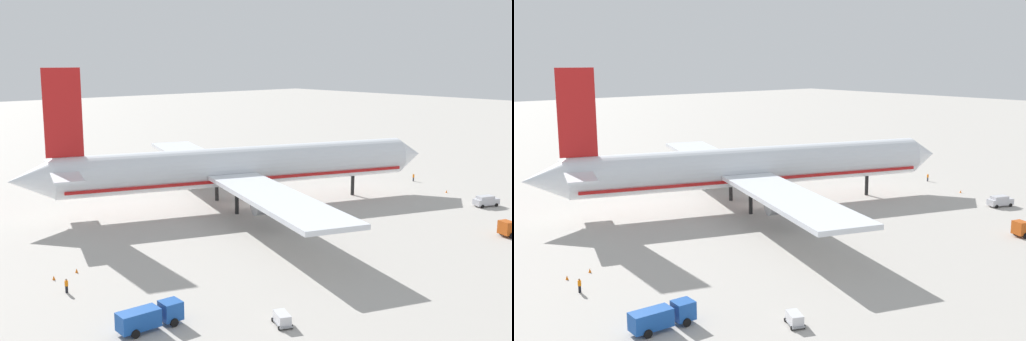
% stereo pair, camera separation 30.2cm
% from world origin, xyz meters
% --- Properties ---
extents(ground_plane, '(600.00, 600.00, 0.00)m').
position_xyz_m(ground_plane, '(0.00, 0.00, 0.00)').
color(ground_plane, '#ADA8A0').
extents(airliner, '(76.69, 80.42, 25.22)m').
position_xyz_m(airliner, '(-1.21, 0.46, 7.19)').
color(airliner, silver).
rests_on(airliner, ground).
extents(service_truck_4, '(6.82, 2.51, 2.37)m').
position_xyz_m(service_truck_4, '(-40.30, -34.93, 1.35)').
color(service_truck_4, '#194CA5').
rests_on(service_truck_4, ground).
extents(service_van, '(5.07, 3.29, 1.97)m').
position_xyz_m(service_van, '(33.34, -29.19, 1.03)').
color(service_van, silver).
rests_on(service_van, ground).
extents(baggage_cart_0, '(2.40, 3.41, 1.29)m').
position_xyz_m(baggage_cart_0, '(-29.50, -42.75, 0.72)').
color(baggage_cart_0, gray).
rests_on(baggage_cart_0, ground).
extents(baggage_cart_1, '(3.10, 3.10, 0.40)m').
position_xyz_m(baggage_cart_1, '(-20.05, 46.18, 0.27)').
color(baggage_cart_1, gray).
rests_on(baggage_cart_1, ground).
extents(baggage_cart_2, '(3.01, 3.06, 1.34)m').
position_xyz_m(baggage_cart_2, '(-1.34, 44.56, 0.74)').
color(baggage_cart_2, '#595B60').
rests_on(baggage_cart_2, ground).
extents(ground_worker_0, '(0.55, 0.55, 1.70)m').
position_xyz_m(ground_worker_0, '(42.62, -6.65, 0.86)').
color(ground_worker_0, '#3F3F47').
rests_on(ground_worker_0, ground).
extents(ground_worker_3, '(0.53, 0.53, 1.70)m').
position_xyz_m(ground_worker_3, '(-42.66, -20.21, 0.86)').
color(ground_worker_3, black).
rests_on(ground_worker_3, ground).
extents(traffic_cone_0, '(0.36, 0.36, 0.55)m').
position_xyz_m(traffic_cone_0, '(44.25, 37.54, 0.28)').
color(traffic_cone_0, orange).
rests_on(traffic_cone_0, ground).
extents(traffic_cone_1, '(0.36, 0.36, 0.55)m').
position_xyz_m(traffic_cone_1, '(-42.13, -15.15, 0.28)').
color(traffic_cone_1, orange).
rests_on(traffic_cone_1, ground).
extents(traffic_cone_2, '(0.36, 0.36, 0.55)m').
position_xyz_m(traffic_cone_2, '(37.90, -18.03, 0.28)').
color(traffic_cone_2, orange).
rests_on(traffic_cone_2, ground).
extents(traffic_cone_3, '(0.36, 0.36, 0.55)m').
position_xyz_m(traffic_cone_3, '(-38.89, -14.50, 0.28)').
color(traffic_cone_3, orange).
rests_on(traffic_cone_3, ground).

